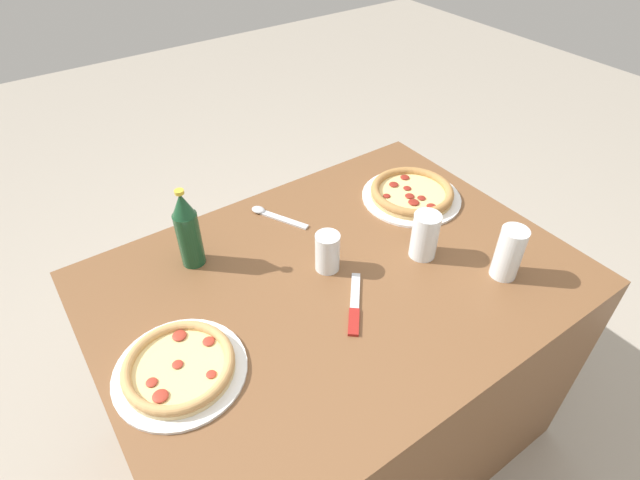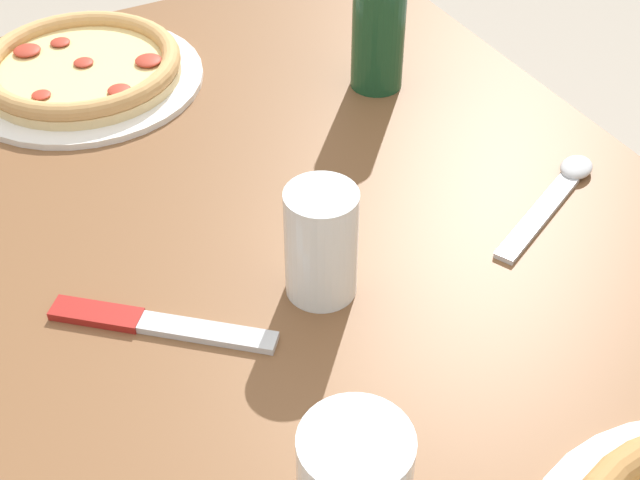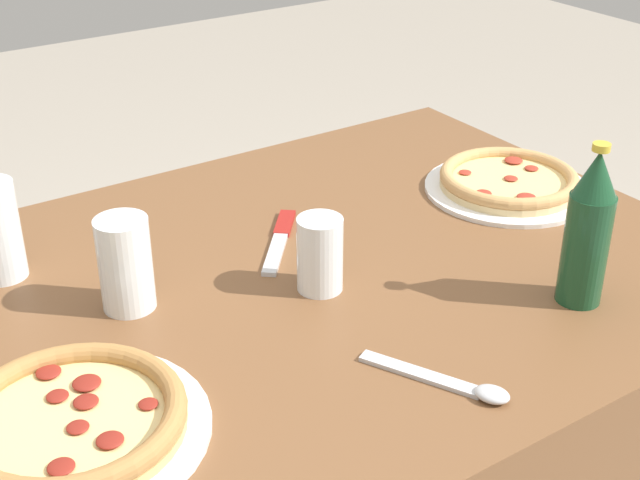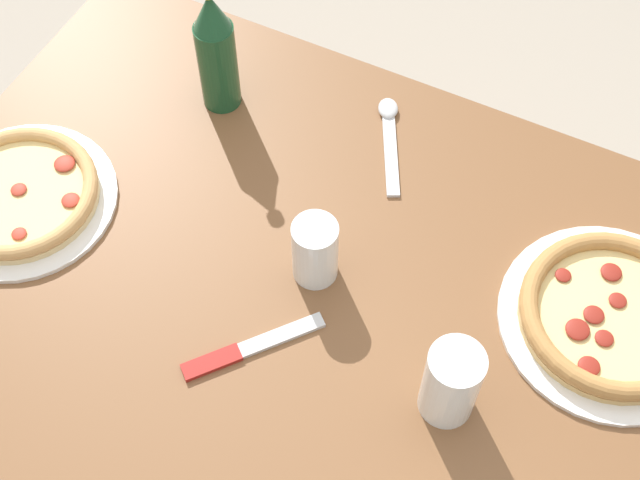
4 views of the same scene
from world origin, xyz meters
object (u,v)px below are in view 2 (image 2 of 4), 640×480
Objects in this scene: beer_bottle at (380,0)px; knife at (152,323)px; pizza_salami at (82,69)px; spoon at (559,190)px; glass_cola at (321,248)px.

knife is (-0.25, 0.38, -0.11)m from beer_bottle.
pizza_salami is 0.37m from beer_bottle.
beer_bottle is 0.47m from knife.
glass_cola is at bearing 91.68° from spoon.
spoon reaches higher than knife.
knife is at bearing 87.54° from spoon.
glass_cola is 0.60× the size of spoon.
beer_bottle is 1.27× the size of spoon.
beer_bottle reaches higher than pizza_salami.
spoon is at bearing -168.11° from beer_bottle.
spoon is at bearing -88.32° from glass_cola.
knife is 0.94× the size of spoon.
beer_bottle is at bearing -56.05° from knife.
glass_cola is 0.29m from spoon.
beer_bottle is 1.36× the size of knife.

